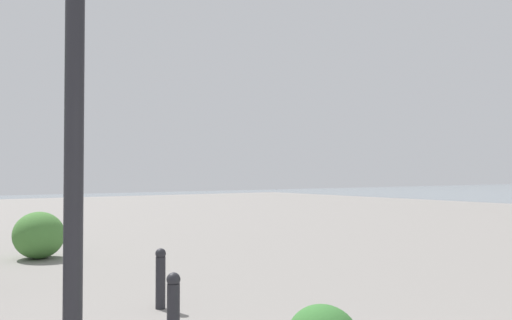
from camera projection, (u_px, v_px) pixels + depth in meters
lamppost at (75, 5)px, 3.95m from camera, size 0.98×0.28×4.40m
bollard_near at (173, 311)px, 4.94m from camera, size 0.13×0.13×0.74m
bollard_mid at (161, 277)px, 6.54m from camera, size 0.13×0.13×0.73m
shrub_round at (39, 235)px, 10.36m from camera, size 1.06×0.96×0.90m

